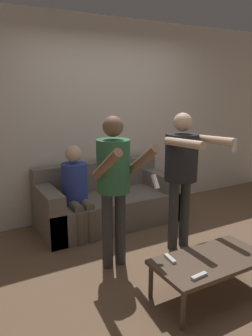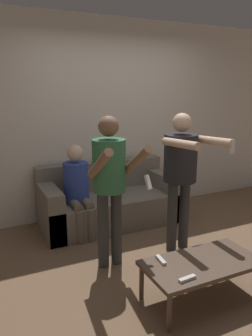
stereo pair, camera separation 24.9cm
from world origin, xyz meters
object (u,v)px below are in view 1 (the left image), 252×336
object	(u,v)px
couch	(107,203)
person_standing_right	(182,165)
remote_near	(199,276)
remote_far	(170,259)
coffee_table	(210,263)
person_seated	(77,188)
person_standing_left	(114,177)

from	to	relation	value
couch	person_standing_right	distance (m)	1.31
remote_near	remote_far	size ratio (longest dim) A/B	1.00
person_standing_right	coffee_table	world-z (taller)	person_standing_right
person_seated	coffee_table	world-z (taller)	person_seated
coffee_table	remote_near	size ratio (longest dim) A/B	6.56
person_seated	coffee_table	bearing A→B (deg)	-72.31
person_standing_left	person_standing_right	world-z (taller)	person_standing_left
couch	person_seated	xyz separation A→B (m)	(-0.48, -0.16, 0.33)
person_standing_right	person_seated	size ratio (longest dim) A/B	1.37
person_standing_right	coffee_table	size ratio (longest dim) A/B	1.53
person_standing_left	coffee_table	world-z (taller)	person_standing_left
couch	remote_far	xyz separation A→B (m)	(-0.24, -1.73, 0.09)
person_standing_left	remote_far	distance (m)	0.92
person_standing_right	remote_near	world-z (taller)	person_standing_right
coffee_table	remote_near	xyz separation A→B (m)	(-0.28, -0.17, 0.05)
person_seated	remote_far	distance (m)	1.60
coffee_table	remote_far	size ratio (longest dim) A/B	6.53
person_seated	remote_far	xyz separation A→B (m)	(0.24, -1.56, -0.24)
coffee_table	remote_far	world-z (taller)	remote_far
coffee_table	remote_near	world-z (taller)	remote_near
couch	coffee_table	xyz separation A→B (m)	(0.07, -1.88, 0.05)
coffee_table	remote_far	bearing A→B (deg)	153.81
person_standing_right	remote_far	xyz separation A→B (m)	(-0.65, -0.69, -0.60)
coffee_table	person_standing_right	bearing A→B (deg)	67.88
remote_far	person_seated	bearing A→B (deg)	98.57
person_seated	coffee_table	size ratio (longest dim) A/B	1.12
person_standing_right	person_seated	world-z (taller)	person_standing_right
person_standing_right	remote_far	distance (m)	1.12
coffee_table	remote_near	distance (m)	0.33
person_standing_right	person_seated	xyz separation A→B (m)	(-0.89, 0.87, -0.36)
remote_near	remote_far	distance (m)	0.33
person_standing_right	remote_near	xyz separation A→B (m)	(-0.62, -1.01, -0.60)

